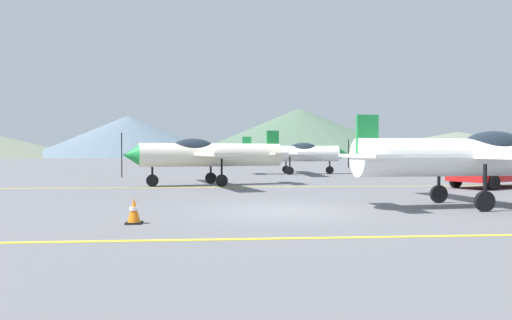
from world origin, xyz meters
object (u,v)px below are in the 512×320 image
(airplane_near, at_px, (476,156))
(airplane_mid, at_px, (206,154))
(car_sedan, at_px, (494,169))
(airplane_far, at_px, (295,153))
(traffic_cone_front, at_px, (134,211))

(airplane_near, relative_size, airplane_mid, 1.01)
(airplane_mid, xyz_separation_m, car_sedan, (12.84, -2.49, -0.65))
(airplane_mid, relative_size, airplane_far, 1.00)
(airplane_near, bearing_deg, airplane_far, 95.91)
(car_sedan, bearing_deg, airplane_near, -124.58)
(airplane_far, bearing_deg, airplane_near, -84.09)
(airplane_near, xyz_separation_m, traffic_cone_front, (-9.44, -2.53, -1.20))
(airplane_mid, height_order, traffic_cone_front, airplane_mid)
(car_sedan, bearing_deg, traffic_cone_front, -146.45)
(airplane_far, bearing_deg, traffic_cone_front, -108.15)
(airplane_near, distance_m, car_sedan, 8.37)
(airplane_mid, bearing_deg, car_sedan, -10.96)
(airplane_near, relative_size, airplane_far, 1.00)
(airplane_near, height_order, airplane_far, same)
(airplane_far, relative_size, traffic_cone_front, 14.96)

